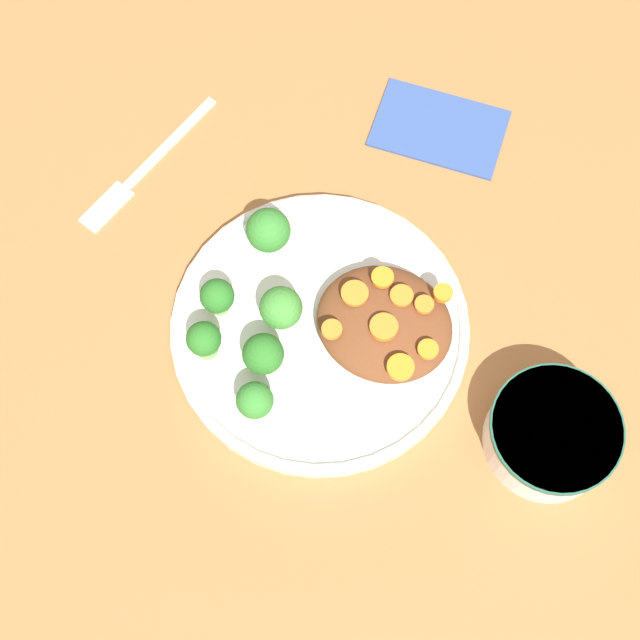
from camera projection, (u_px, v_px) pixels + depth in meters
ground_plane at (320, 332)px, 0.87m from camera, size 4.00×4.00×0.00m
plate at (320, 328)px, 0.86m from camera, size 0.29×0.29×0.02m
dip_bowl at (552, 434)px, 0.81m from camera, size 0.12×0.12×0.05m
stew_mound at (384, 323)px, 0.84m from camera, size 0.13×0.12×0.04m
broccoli_floret_0 at (255, 401)px, 0.80m from camera, size 0.03×0.03×0.05m
broccoli_floret_1 at (281, 309)px, 0.83m from camera, size 0.04×0.04×0.05m
broccoli_floret_2 at (268, 231)px, 0.86m from camera, size 0.04×0.04×0.06m
broccoli_floret_3 at (263, 354)px, 0.81m from camera, size 0.04×0.04×0.05m
broccoli_floret_4 at (204, 340)px, 0.82m from camera, size 0.03×0.03×0.05m
broccoli_floret_5 at (217, 297)px, 0.84m from camera, size 0.03×0.03×0.05m
carrot_slice_0 at (443, 293)px, 0.83m from camera, size 0.02×0.02×0.01m
carrot_slice_1 at (382, 277)px, 0.83m from camera, size 0.02×0.02×0.00m
carrot_slice_2 at (384, 327)px, 0.81m from camera, size 0.03×0.03×0.01m
carrot_slice_3 at (355, 293)px, 0.83m from camera, size 0.03×0.03×0.00m
carrot_slice_4 at (400, 367)px, 0.80m from camera, size 0.03×0.03×0.01m
carrot_slice_5 at (428, 349)px, 0.81m from camera, size 0.02×0.02×0.00m
carrot_slice_6 at (424, 305)px, 0.82m from camera, size 0.02×0.02×0.00m
carrot_slice_7 at (332, 329)px, 0.81m from camera, size 0.02×0.02×0.00m
carrot_slice_8 at (402, 296)px, 0.83m from camera, size 0.02×0.02×0.00m
fork at (138, 174)px, 0.93m from camera, size 0.06×0.20×0.01m
napkin at (439, 127)px, 0.96m from camera, size 0.15×0.10×0.01m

